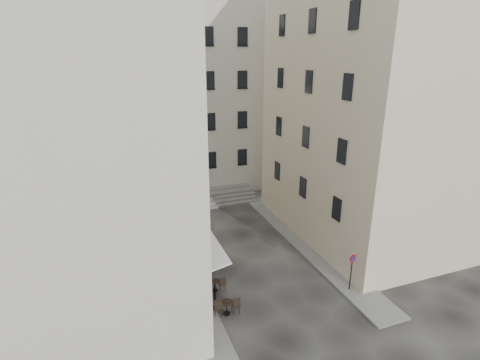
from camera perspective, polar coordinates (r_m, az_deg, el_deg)
name	(u,v)px	position (r m, az deg, el deg)	size (l,w,h in m)	color
ground	(262,278)	(23.07, 3.44, -14.67)	(90.00, 90.00, 0.00)	black
sidewalk_left	(174,258)	(25.21, -9.97, -11.63)	(2.00, 22.00, 0.12)	slate
sidewalk_right	(304,242)	(27.14, 9.69, -9.27)	(2.00, 18.00, 0.12)	slate
building_left	(44,105)	(20.82, -27.76, 10.07)	(12.20, 16.20, 20.60)	beige
building_right	(384,105)	(28.18, 21.07, 10.66)	(12.20, 14.20, 18.60)	beige
building_back	(175,90)	(37.34, -9.87, 13.33)	(18.20, 10.20, 18.60)	beige
cafe_storefront	(186,255)	(21.77, -8.22, -11.25)	(1.74, 7.30, 3.50)	#460A0C
stone_steps	(206,199)	(33.48, -5.23, -2.84)	(9.00, 3.15, 0.80)	slate
bollard_near	(215,291)	(21.07, -3.86, -16.58)	(0.12, 0.12, 0.98)	black
bollard_mid	(199,260)	(23.91, -6.33, -11.96)	(0.12, 0.12, 0.98)	black
bollard_far	(186,235)	(26.91, -8.20, -8.32)	(0.12, 0.12, 0.98)	black
no_parking_sign	(352,265)	(21.90, 16.69, -12.29)	(0.54, 0.16, 2.39)	black
bistro_table_a	(227,306)	(20.12, -2.07, -18.66)	(1.34, 0.63, 0.94)	black
bistro_table_b	(215,284)	(21.78, -3.86, -15.59)	(1.19, 0.56, 0.83)	black
bistro_table_c	(204,265)	(23.52, -5.49, -12.76)	(1.21, 0.57, 0.85)	black
bistro_table_d	(211,259)	(24.00, -4.51, -11.97)	(1.26, 0.59, 0.89)	black
bistro_table_e	(193,250)	(25.06, -7.16, -10.53)	(1.37, 0.64, 0.97)	black
pedestrian	(205,260)	(22.94, -5.28, -12.04)	(0.71, 0.47, 1.96)	black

